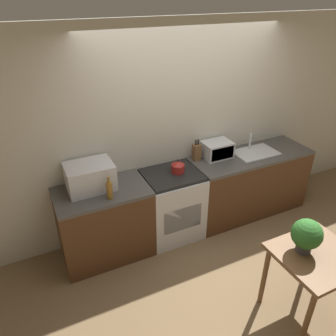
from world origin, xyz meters
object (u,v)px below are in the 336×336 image
object	(u,v)px
stove_range	(172,204)
kettle	(178,167)
toaster_oven	(217,149)
microwave	(90,177)
bottle	(109,190)
dining_table	(315,264)

from	to	relation	value
stove_range	kettle	size ratio (longest dim) A/B	5.19
kettle	toaster_oven	world-z (taller)	toaster_oven
microwave	toaster_oven	distance (m)	1.68
bottle	dining_table	bearing A→B (deg)	-45.14
toaster_oven	kettle	bearing A→B (deg)	-167.50
kettle	bottle	distance (m)	0.92
bottle	toaster_oven	world-z (taller)	bottle
bottle	dining_table	world-z (taller)	bottle
kettle	dining_table	distance (m)	1.78
stove_range	toaster_oven	xyz separation A→B (m)	(0.73, 0.15, 0.56)
kettle	dining_table	xyz separation A→B (m)	(0.57, -1.66, -0.33)
toaster_oven	bottle	bearing A→B (deg)	-168.00
bottle	toaster_oven	size ratio (longest dim) A/B	0.70
kettle	bottle	xyz separation A→B (m)	(-0.90, -0.19, 0.03)
kettle	bottle	bearing A→B (deg)	-168.36
microwave	bottle	size ratio (longest dim) A/B	1.94
stove_range	bottle	bearing A→B (deg)	-167.53
stove_range	microwave	distance (m)	1.13
bottle	toaster_oven	bearing A→B (deg)	12.00
toaster_oven	dining_table	world-z (taller)	toaster_oven
stove_range	dining_table	distance (m)	1.79
stove_range	dining_table	bearing A→B (deg)	-68.60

